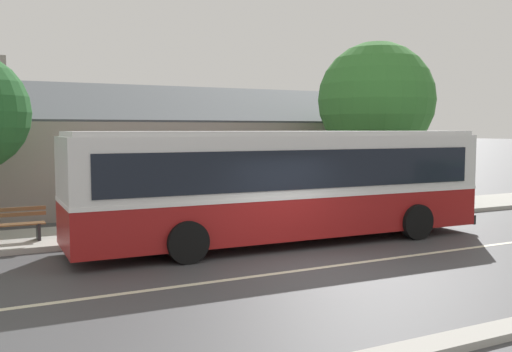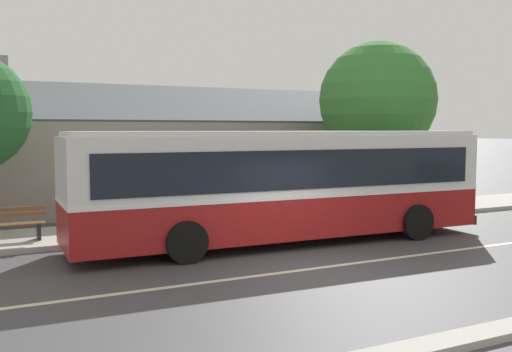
# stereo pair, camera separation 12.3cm
# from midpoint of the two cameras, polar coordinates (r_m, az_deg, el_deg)

# --- Properties ---
(ground_plane) EXTENTS (300.00, 300.00, 0.00)m
(ground_plane) POSITION_cam_midpoint_polar(r_m,az_deg,el_deg) (12.95, 6.23, -9.17)
(ground_plane) COLOR #424244
(sidewalk_far) EXTENTS (60.00, 3.00, 0.15)m
(sidewalk_far) POSITION_cam_midpoint_polar(r_m,az_deg,el_deg) (18.16, -4.14, -4.90)
(sidewalk_far) COLOR #ADAAA3
(sidewalk_far) RESTS_ON ground
(curb_near) EXTENTS (60.00, 0.50, 0.12)m
(curb_near) POSITION_cam_midpoint_polar(r_m,az_deg,el_deg) (9.48, 22.55, -14.38)
(curb_near) COLOR #ADAAA3
(curb_near) RESTS_ON ground
(lane_divider_stripe) EXTENTS (60.00, 0.16, 0.01)m
(lane_divider_stripe) POSITION_cam_midpoint_polar(r_m,az_deg,el_deg) (12.95, 6.23, -9.16)
(lane_divider_stripe) COLOR beige
(lane_divider_stripe) RESTS_ON ground
(community_building) EXTENTS (22.82, 9.30, 6.04)m
(community_building) POSITION_cam_midpoint_polar(r_m,az_deg,el_deg) (25.48, -10.00, 1.71)
(community_building) COLOR gray
(community_building) RESTS_ON ground
(transit_bus) EXTENTS (11.71, 3.00, 3.05)m
(transit_bus) POSITION_cam_midpoint_polar(r_m,az_deg,el_deg) (15.55, 3.03, -0.67)
(transit_bus) COLOR maroon
(transit_bus) RESTS_ON ground
(bench_by_building) EXTENTS (1.72, 0.51, 0.94)m
(bench_by_building) POSITION_cam_midpoint_polar(r_m,az_deg,el_deg) (16.27, -23.13, -4.62)
(bench_by_building) COLOR brown
(bench_by_building) RESTS_ON sidewalk_far
(bench_down_street) EXTENTS (1.86, 0.51, 0.94)m
(bench_down_street) POSITION_cam_midpoint_polar(r_m,az_deg,el_deg) (16.86, -9.44, -3.96)
(bench_down_street) COLOR brown
(bench_down_street) RESTS_ON sidewalk_far
(street_tree_primary) EXTENTS (4.44, 4.44, 6.43)m
(street_tree_primary) POSITION_cam_midpoint_polar(r_m,az_deg,el_deg) (22.46, 11.92, 7.05)
(street_tree_primary) COLOR #4C3828
(street_tree_primary) RESTS_ON ground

